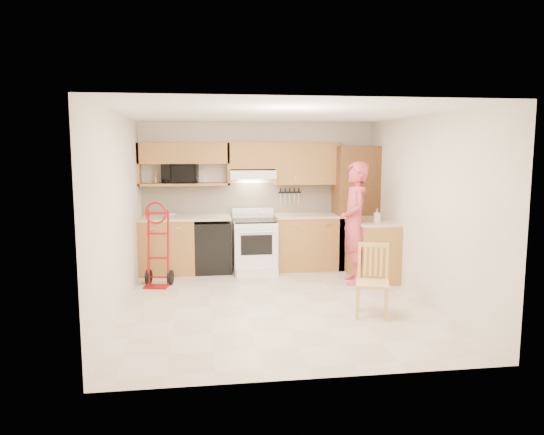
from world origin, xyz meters
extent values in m
cube|color=beige|center=(0.00, 0.00, -0.01)|extent=(4.00, 4.50, 0.02)
cube|color=white|center=(0.00, 0.00, 2.51)|extent=(4.00, 4.50, 0.02)
cube|color=silver|center=(0.00, 2.26, 1.25)|extent=(4.00, 0.02, 2.50)
cube|color=silver|center=(0.00, -2.26, 1.25)|extent=(4.00, 0.02, 2.50)
cube|color=silver|center=(-2.01, 0.00, 1.25)|extent=(0.02, 4.50, 2.50)
cube|color=silver|center=(2.01, 0.00, 1.25)|extent=(0.02, 4.50, 2.50)
cube|color=beige|center=(0.00, 2.23, 1.20)|extent=(3.92, 0.03, 0.55)
cube|color=#A4682B|center=(-1.55, 1.95, 0.45)|extent=(0.90, 0.60, 0.90)
cube|color=black|center=(-0.80, 1.95, 0.42)|extent=(0.60, 0.60, 0.85)
cube|color=#A4682B|center=(0.83, 1.95, 0.45)|extent=(1.14, 0.60, 0.90)
cube|color=#BAAD8A|center=(-1.25, 1.95, 0.92)|extent=(1.50, 0.63, 0.04)
cube|color=#BAAD8A|center=(0.83, 1.95, 0.92)|extent=(1.14, 0.63, 0.04)
cube|color=#A4682B|center=(1.70, 1.15, 0.45)|extent=(0.60, 1.00, 0.90)
cube|color=#BAAD8A|center=(1.70, 1.15, 0.92)|extent=(0.63, 1.00, 0.04)
cube|color=brown|center=(1.65, 1.95, 1.05)|extent=(0.70, 0.60, 2.10)
cube|color=#A4682B|center=(-1.25, 2.08, 1.98)|extent=(1.50, 0.33, 0.34)
cube|color=#A4682B|center=(-1.25, 2.08, 1.47)|extent=(1.50, 0.33, 0.04)
cube|color=#A4682B|center=(-0.12, 2.08, 1.94)|extent=(0.76, 0.33, 0.44)
cube|color=#A4682B|center=(0.83, 2.08, 1.80)|extent=(1.14, 0.33, 0.70)
cube|color=white|center=(-0.12, 2.02, 1.63)|extent=(0.76, 0.46, 0.14)
imported|color=black|center=(-1.31, 2.08, 1.65)|extent=(0.61, 0.44, 0.32)
imported|color=#C13E49|center=(1.34, 0.94, 0.93)|extent=(0.51, 0.72, 1.87)
imported|color=white|center=(1.70, 0.98, 1.04)|extent=(0.10, 0.10, 0.20)
imported|color=white|center=(-1.49, 1.95, 0.96)|extent=(0.20, 0.20, 0.05)
camera|label=1|loc=(-0.99, -6.53, 2.07)|focal=33.78mm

